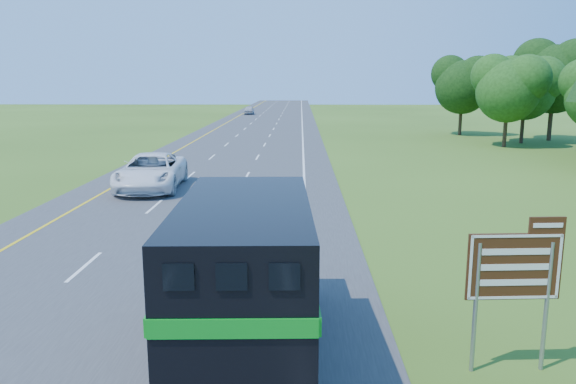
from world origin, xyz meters
name	(u,v)px	position (x,y,z in m)	size (l,w,h in m)	color
road	(239,153)	(0.00, 50.00, 0.02)	(15.00, 260.00, 0.04)	#38383A
lane_markings	(239,152)	(0.00, 50.00, 0.04)	(11.15, 260.00, 0.01)	yellow
horse_truck	(247,273)	(4.12, 13.95, 1.99)	(2.87, 8.34, 3.65)	black
white_suv	(151,171)	(-3.14, 33.53, 1.03)	(3.27, 7.10, 1.97)	white
far_car	(249,110)	(-4.13, 105.36, 0.79)	(1.76, 4.37, 1.49)	#AFB0B6
exit_sign	(516,273)	(9.68, 13.60, 2.17)	(1.97, 0.19, 3.34)	gray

